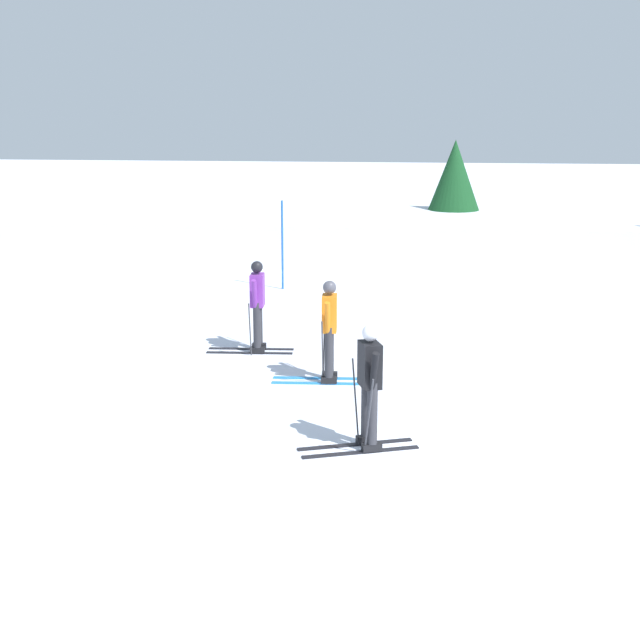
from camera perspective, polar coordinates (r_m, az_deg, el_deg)
The scene contains 7 objects.
ground_plane at distance 10.96m, azimuth 10.08°, elevation -10.69°, with size 120.00×120.00×0.00m, color silver.
far_snow_ridge at distance 28.53m, azimuth 8.04°, elevation 5.81°, with size 80.00×8.72×1.20m, color silver.
skier_purple at distance 16.31m, azimuth -4.08°, elevation 1.06°, with size 1.62×1.00×1.71m.
skier_orange at distance 14.50m, azimuth 0.57°, elevation -0.53°, with size 1.62×1.00×1.71m.
skier_black at distance 11.70m, azimuth 3.17°, elevation -4.09°, with size 1.63×0.95×1.71m.
trail_marker_pole at distance 21.87m, azimuth -2.44°, elevation 4.84°, with size 0.05×0.05×2.20m, color #1E56AD.
conifer_far_right at distance 28.58m, azimuth 8.66°, elevation 8.66°, with size 2.03×2.03×3.40m.
Camera 1 is at (-0.76, -9.97, 4.51)m, focal length 49.63 mm.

